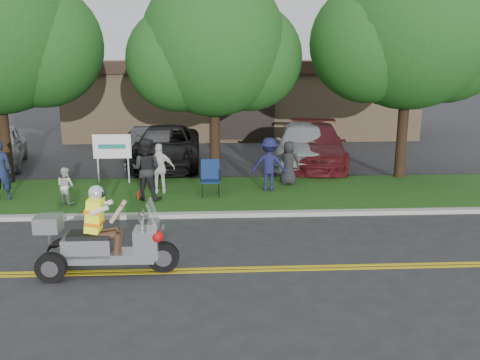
{
  "coord_description": "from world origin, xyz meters",
  "views": [
    {
      "loc": [
        0.44,
        -10.15,
        4.28
      ],
      "look_at": [
        1.09,
        2.0,
        1.28
      ],
      "focal_mm": 38.0,
      "sensor_mm": 36.0,
      "label": 1
    }
  ],
  "objects_px": {
    "spectator_adult_mid": "(146,169)",
    "spectator_adult_right": "(160,169)",
    "lawn_chair_b": "(151,171)",
    "parked_car_left": "(152,147)",
    "parked_car_mid": "(166,146)",
    "trike_scooter": "(102,243)",
    "parked_car_far_right": "(303,144)",
    "spectator_adult_left": "(0,170)",
    "parked_car_right": "(316,146)",
    "lawn_chair_a": "(210,175)"
  },
  "relations": [
    {
      "from": "lawn_chair_a",
      "to": "spectator_adult_right",
      "type": "relative_size",
      "value": 0.7
    },
    {
      "from": "parked_car_left",
      "to": "parked_car_far_right",
      "type": "xyz_separation_m",
      "value": [
        6.0,
        -0.4,
        0.14
      ]
    },
    {
      "from": "parked_car_far_right",
      "to": "spectator_adult_right",
      "type": "bearing_deg",
      "value": -127.4
    },
    {
      "from": "trike_scooter",
      "to": "parked_car_mid",
      "type": "distance_m",
      "value": 10.22
    },
    {
      "from": "lawn_chair_b",
      "to": "parked_car_right",
      "type": "xyz_separation_m",
      "value": [
        6.1,
        3.42,
        0.18
      ]
    },
    {
      "from": "trike_scooter",
      "to": "parked_car_far_right",
      "type": "height_order",
      "value": "trike_scooter"
    },
    {
      "from": "spectator_adult_right",
      "to": "parked_car_far_right",
      "type": "distance_m",
      "value": 6.78
    },
    {
      "from": "parked_car_far_right",
      "to": "trike_scooter",
      "type": "bearing_deg",
      "value": -107.23
    },
    {
      "from": "lawn_chair_a",
      "to": "parked_car_left",
      "type": "bearing_deg",
      "value": 113.75
    },
    {
      "from": "spectator_adult_left",
      "to": "parked_car_far_right",
      "type": "height_order",
      "value": "spectator_adult_left"
    },
    {
      "from": "spectator_adult_right",
      "to": "parked_car_mid",
      "type": "distance_m",
      "value": 4.5
    },
    {
      "from": "trike_scooter",
      "to": "spectator_adult_right",
      "type": "relative_size",
      "value": 1.79
    },
    {
      "from": "spectator_adult_mid",
      "to": "parked_car_far_right",
      "type": "distance_m",
      "value": 7.48
    },
    {
      "from": "trike_scooter",
      "to": "lawn_chair_b",
      "type": "bearing_deg",
      "value": 88.83
    },
    {
      "from": "spectator_adult_left",
      "to": "parked_car_right",
      "type": "relative_size",
      "value": 0.33
    },
    {
      "from": "lawn_chair_b",
      "to": "parked_car_far_right",
      "type": "bearing_deg",
      "value": 23.79
    },
    {
      "from": "trike_scooter",
      "to": "lawn_chair_b",
      "type": "distance_m",
      "value": 6.59
    },
    {
      "from": "spectator_adult_left",
      "to": "parked_car_mid",
      "type": "distance_m",
      "value": 6.66
    },
    {
      "from": "lawn_chair_a",
      "to": "spectator_adult_right",
      "type": "height_order",
      "value": "spectator_adult_right"
    },
    {
      "from": "spectator_adult_right",
      "to": "parked_car_left",
      "type": "relative_size",
      "value": 0.35
    },
    {
      "from": "trike_scooter",
      "to": "parked_car_left",
      "type": "height_order",
      "value": "trike_scooter"
    },
    {
      "from": "spectator_adult_left",
      "to": "parked_car_mid",
      "type": "height_order",
      "value": "spectator_adult_left"
    },
    {
      "from": "parked_car_mid",
      "to": "parked_car_far_right",
      "type": "xyz_separation_m",
      "value": [
        5.43,
        -0.15,
        0.09
      ]
    },
    {
      "from": "parked_car_left",
      "to": "parked_car_right",
      "type": "relative_size",
      "value": 0.8
    },
    {
      "from": "spectator_adult_mid",
      "to": "spectator_adult_right",
      "type": "bearing_deg",
      "value": -100.69
    },
    {
      "from": "lawn_chair_b",
      "to": "parked_car_left",
      "type": "bearing_deg",
      "value": 87.84
    },
    {
      "from": "parked_car_mid",
      "to": "spectator_adult_left",
      "type": "bearing_deg",
      "value": -132.54
    },
    {
      "from": "parked_car_far_right",
      "to": "parked_car_mid",
      "type": "bearing_deg",
      "value": -168.84
    },
    {
      "from": "spectator_adult_right",
      "to": "parked_car_right",
      "type": "distance_m",
      "value": 7.14
    },
    {
      "from": "spectator_adult_mid",
      "to": "parked_car_mid",
      "type": "relative_size",
      "value": 0.33
    },
    {
      "from": "spectator_adult_left",
      "to": "spectator_adult_right",
      "type": "height_order",
      "value": "spectator_adult_left"
    },
    {
      "from": "lawn_chair_b",
      "to": "parked_car_mid",
      "type": "xyz_separation_m",
      "value": [
        0.17,
        3.63,
        0.16
      ]
    },
    {
      "from": "spectator_adult_left",
      "to": "spectator_adult_mid",
      "type": "bearing_deg",
      "value": 166.62
    },
    {
      "from": "lawn_chair_a",
      "to": "lawn_chair_b",
      "type": "xyz_separation_m",
      "value": [
        -1.94,
        1.15,
        -0.09
      ]
    },
    {
      "from": "spectator_adult_left",
      "to": "spectator_adult_right",
      "type": "distance_m",
      "value": 4.64
    },
    {
      "from": "trike_scooter",
      "to": "lawn_chair_a",
      "type": "relative_size",
      "value": 2.57
    },
    {
      "from": "trike_scooter",
      "to": "spectator_adult_left",
      "type": "relative_size",
      "value": 1.55
    },
    {
      "from": "spectator_adult_mid",
      "to": "parked_car_left",
      "type": "xyz_separation_m",
      "value": [
        -0.47,
        5.43,
        -0.29
      ]
    },
    {
      "from": "lawn_chair_b",
      "to": "spectator_adult_mid",
      "type": "distance_m",
      "value": 1.6
    },
    {
      "from": "lawn_chair_b",
      "to": "parked_car_left",
      "type": "relative_size",
      "value": 0.21
    },
    {
      "from": "spectator_adult_mid",
      "to": "spectator_adult_right",
      "type": "distance_m",
      "value": 0.77
    },
    {
      "from": "lawn_chair_a",
      "to": "parked_car_mid",
      "type": "bearing_deg",
      "value": 109.09
    },
    {
      "from": "lawn_chair_a",
      "to": "parked_car_mid",
      "type": "relative_size",
      "value": 0.19
    },
    {
      "from": "trike_scooter",
      "to": "parked_car_left",
      "type": "bearing_deg",
      "value": 91.71
    },
    {
      "from": "trike_scooter",
      "to": "parked_car_right",
      "type": "height_order",
      "value": "trike_scooter"
    },
    {
      "from": "lawn_chair_b",
      "to": "parked_car_far_right",
      "type": "xyz_separation_m",
      "value": [
        5.6,
        3.48,
        0.25
      ]
    },
    {
      "from": "lawn_chair_b",
      "to": "spectator_adult_right",
      "type": "height_order",
      "value": "spectator_adult_right"
    },
    {
      "from": "trike_scooter",
      "to": "parked_car_right",
      "type": "distance_m",
      "value": 11.83
    },
    {
      "from": "parked_car_right",
      "to": "parked_car_mid",
      "type": "bearing_deg",
      "value": -173.29
    },
    {
      "from": "trike_scooter",
      "to": "lawn_chair_a",
      "type": "xyz_separation_m",
      "value": [
        2.15,
        5.43,
        0.08
      ]
    }
  ]
}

